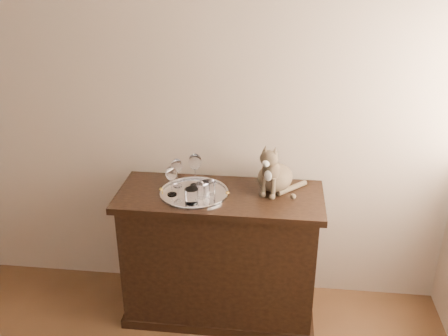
% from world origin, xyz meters
% --- Properties ---
extents(wall_back, '(4.00, 0.10, 2.70)m').
position_xyz_m(wall_back, '(0.00, 2.25, 1.35)').
color(wall_back, tan).
rests_on(wall_back, ground).
extents(sideboard, '(1.20, 0.50, 0.85)m').
position_xyz_m(sideboard, '(0.60, 1.94, 0.42)').
color(sideboard, black).
rests_on(sideboard, ground).
extents(tray, '(0.40, 0.40, 0.01)m').
position_xyz_m(tray, '(0.45, 1.92, 0.85)').
color(tray, silver).
rests_on(tray, sideboard).
extents(wine_glass_a, '(0.07, 0.07, 0.17)m').
position_xyz_m(wine_glass_a, '(0.34, 2.00, 0.94)').
color(wine_glass_a, silver).
rests_on(wine_glass_a, tray).
extents(wine_glass_b, '(0.08, 0.08, 0.21)m').
position_xyz_m(wine_glass_b, '(0.44, 2.01, 0.96)').
color(wine_glass_b, white).
rests_on(wine_glass_b, tray).
extents(wine_glass_c, '(0.07, 0.07, 0.18)m').
position_xyz_m(wine_glass_c, '(0.33, 1.89, 0.95)').
color(wine_glass_c, silver).
rests_on(wine_glass_c, tray).
extents(tumbler_a, '(0.08, 0.08, 0.09)m').
position_xyz_m(tumbler_a, '(0.51, 1.88, 0.90)').
color(tumbler_a, silver).
rests_on(tumbler_a, tray).
extents(tumbler_b, '(0.08, 0.08, 0.09)m').
position_xyz_m(tumbler_b, '(0.46, 1.80, 0.90)').
color(tumbler_b, white).
rests_on(tumbler_b, tray).
extents(tumbler_c, '(0.07, 0.07, 0.08)m').
position_xyz_m(tumbler_c, '(0.54, 1.92, 0.90)').
color(tumbler_c, silver).
rests_on(tumbler_c, tray).
extents(cat, '(0.39, 0.37, 0.31)m').
position_xyz_m(cat, '(0.91, 2.04, 1.01)').
color(cat, brown).
rests_on(cat, sideboard).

